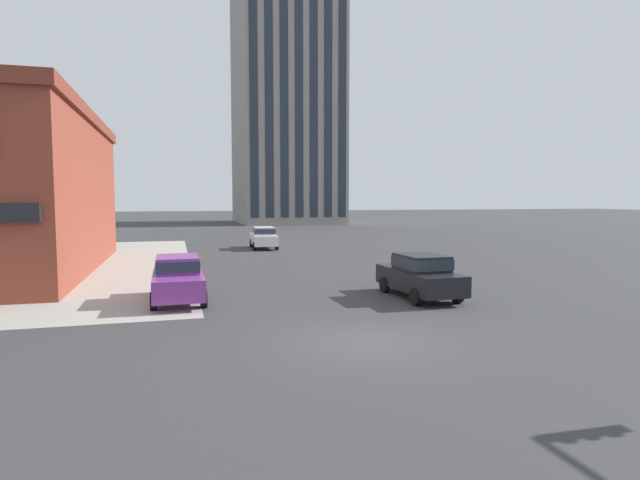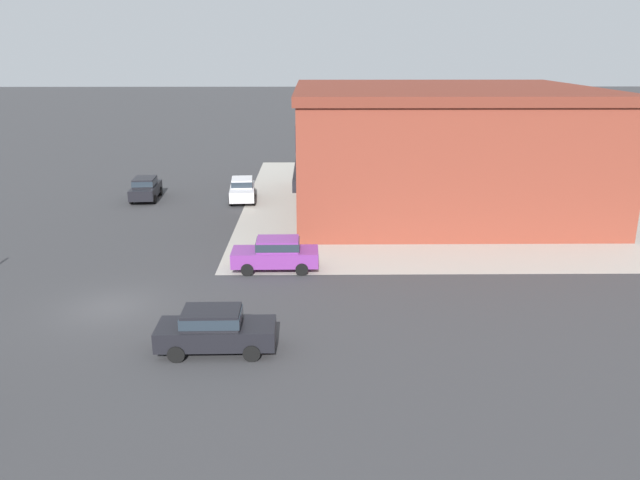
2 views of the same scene
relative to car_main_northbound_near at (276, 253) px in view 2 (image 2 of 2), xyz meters
The scene contains 7 objects.
ground_plane 8.56m from the car_main_northbound_near, 55.93° to the right, with size 320.00×320.00×0.00m, color #38383A.
sidewalk_far_corner 20.01m from the car_main_northbound_near, 139.63° to the left, with size 32.00×32.00×0.02m, color #A8A399.
car_main_northbound_near is the anchor object (origin of this frame).
car_main_northbound_far 15.53m from the car_main_northbound_near, 167.50° to the right, with size 4.53×2.17×1.68m.
car_cross_westbound 18.92m from the car_main_northbound_near, 145.74° to the right, with size 4.52×2.13×1.68m.
car_parked_curb 9.13m from the car_main_northbound_near, 11.24° to the right, with size 1.94×4.43×1.68m.
storefront_block_near_corner 17.41m from the car_main_northbound_near, 140.89° to the left, with size 18.44×20.14×8.40m.
Camera 2 is at (25.53, 8.97, 10.96)m, focal length 35.12 mm.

